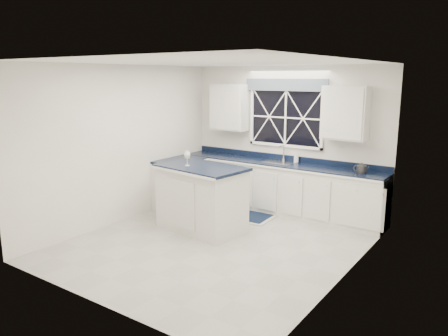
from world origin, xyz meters
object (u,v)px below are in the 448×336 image
Objects in this scene: dishwasher at (229,182)px; soap_bottle at (296,158)px; island at (201,198)px; kettle at (361,168)px; faucet at (283,153)px; wine_glass at (187,156)px.

soap_bottle reaches higher than dishwasher.
island is 6.00× the size of kettle.
faucet reaches higher than dishwasher.
soap_bottle is at bearing 9.18° from dishwasher.
soap_bottle is at bearing 5.57° from faucet.
island is 2.68m from kettle.
wine_glass is 2.19m from soap_bottle.
soap_bottle is (0.82, 1.82, 0.48)m from island.
dishwasher is at bearing 177.55° from kettle.
island reaches higher than dishwasher.
faucet reaches higher than kettle.
faucet is 0.27m from soap_bottle.
wine_glass is at bearing -145.45° from island.
faucet is at bearing 79.70° from island.
dishwasher is at bearing 115.67° from island.
wine_glass is at bearing -111.90° from faucet.
soap_bottle is (1.03, 1.93, -0.22)m from wine_glass.
wine_glass reaches higher than dishwasher.
wine_glass is (-0.76, -1.90, 0.14)m from faucet.
island is at bearing -107.37° from faucet.
dishwasher is 2.72× the size of faucet.
wine_glass is 1.41× the size of soap_bottle.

